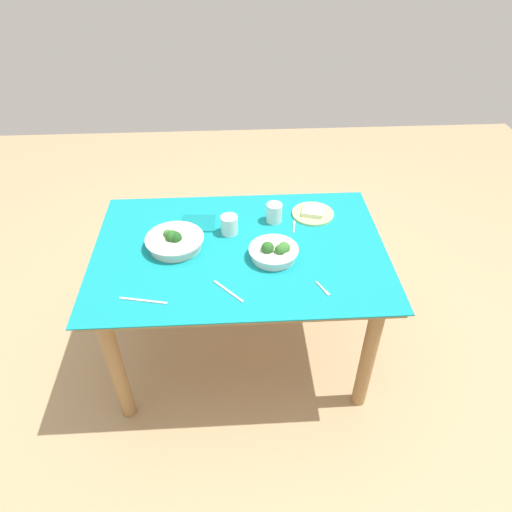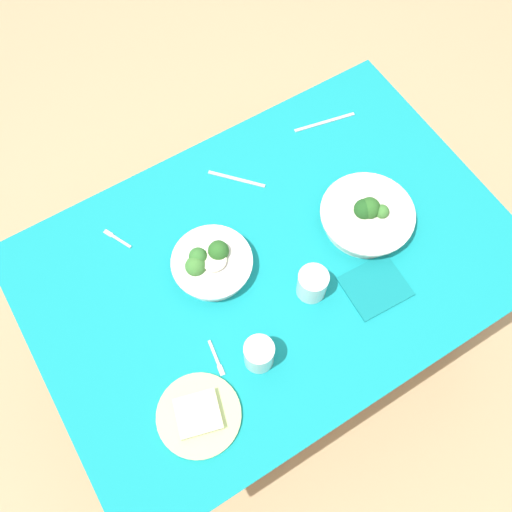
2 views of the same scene
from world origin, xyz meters
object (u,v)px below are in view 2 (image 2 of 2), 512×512
water_glass_side (259,354)px  table_knife_left (325,122)px  broccoli_bowl_far (367,215)px  bread_side_plate (199,415)px  water_glass_center (312,284)px  fork_by_far_bowl (217,360)px  table_knife_right (237,179)px  napkin_folded_upper (375,286)px  fork_by_near_bowl (116,238)px  broccoli_bowl_near (211,263)px

water_glass_side → table_knife_left: water_glass_side is taller
broccoli_bowl_far → bread_side_plate: broccoli_bowl_far is taller
water_glass_side → broccoli_bowl_far: bearing=-158.8°
broccoli_bowl_far → bread_side_plate: (0.69, 0.23, -0.02)m
water_glass_center → fork_by_far_bowl: (0.32, 0.03, -0.04)m
bread_side_plate → table_knife_right: bread_side_plate is taller
bread_side_plate → table_knife_left: 1.00m
table_knife_left → napkin_folded_upper: bearing=81.6°
water_glass_center → table_knife_right: (-0.01, -0.42, -0.05)m
fork_by_far_bowl → water_glass_center: bearing=104.5°
broccoli_bowl_far → fork_by_far_bowl: 0.60m
fork_by_near_bowl → water_glass_center: bearing=-163.0°
water_glass_center → water_glass_side: 0.24m
broccoli_bowl_near → napkin_folded_upper: (-0.36, 0.29, -0.03)m
broccoli_bowl_near → fork_by_near_bowl: size_ratio=2.48×
broccoli_bowl_far → broccoli_bowl_near: bearing=-13.0°
napkin_folded_upper → fork_by_far_bowl: bearing=-6.3°
bread_side_plate → water_glass_side: (-0.21, -0.04, 0.04)m
bread_side_plate → fork_by_far_bowl: size_ratio=2.12×
fork_by_far_bowl → table_knife_left: size_ratio=0.49×
broccoli_bowl_far → water_glass_side: size_ratio=2.79×
water_glass_center → napkin_folded_upper: water_glass_center is taller
bread_side_plate → table_knife_right: 0.71m
broccoli_bowl_near → fork_by_far_bowl: (0.12, 0.24, -0.03)m
water_glass_center → table_knife_left: (-0.36, -0.46, -0.05)m
fork_by_far_bowl → fork_by_near_bowl: (0.07, -0.47, 0.00)m
bread_side_plate → table_knife_right: (-0.45, -0.56, -0.01)m
bread_side_plate → napkin_folded_upper: bread_side_plate is taller
fork_by_far_bowl → table_knife_right: (-0.33, -0.46, -0.00)m
bread_side_plate → fork_by_far_bowl: bread_side_plate is taller
table_knife_right → fork_by_far_bowl: bearing=102.0°
water_glass_center → table_knife_left: 0.59m
fork_by_near_bowl → bread_side_plate: bearing=150.6°
fork_by_far_bowl → fork_by_near_bowl: bearing=-163.0°
broccoli_bowl_far → bread_side_plate: size_ratio=1.27×
broccoli_bowl_far → water_glass_center: bearing=20.8°
table_knife_right → bread_side_plate: bearing=99.6°
broccoli_bowl_near → bread_side_plate: (0.23, 0.34, -0.02)m
table_knife_right → water_glass_side: bearing=113.3°
fork_by_far_bowl → table_knife_right: same height
bread_side_plate → water_glass_side: water_glass_side is taller
water_glass_side → table_knife_left: size_ratio=0.48×
broccoli_bowl_far → table_knife_left: size_ratio=1.33×
table_knife_left → table_knife_right: 0.35m
fork_by_far_bowl → table_knife_right: size_ratio=0.56×
fork_by_near_bowl → table_knife_right: 0.40m
fork_by_far_bowl → fork_by_near_bowl: 0.47m
water_glass_side → fork_by_far_bowl: bearing=-30.8°
water_glass_side → table_knife_right: 0.57m
broccoli_bowl_far → broccoli_bowl_near: (0.46, -0.11, -0.00)m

